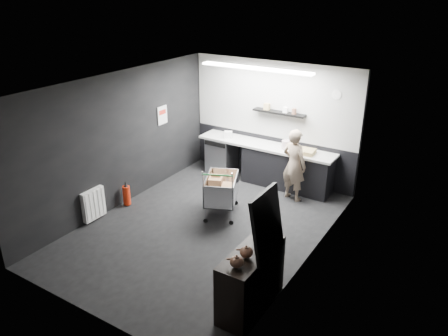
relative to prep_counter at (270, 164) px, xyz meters
The scene contains 22 objects.
floor 2.47m from the prep_counter, 93.20° to the right, with size 5.50×5.50×0.00m, color black.
ceiling 3.30m from the prep_counter, 93.20° to the right, with size 5.50×5.50×0.00m, color silver.
wall_back 0.96m from the prep_counter, 112.30° to the left, with size 5.50×5.50×0.00m, color black.
wall_front 5.25m from the prep_counter, 91.50° to the right, with size 5.50×5.50×0.00m, color black.
wall_left 3.35m from the prep_counter, 131.43° to the right, with size 5.50×5.50×0.00m, color black.
wall_right 3.18m from the prep_counter, 52.38° to the right, with size 5.50×5.50×0.00m, color black.
kitchen_wall_panel 1.43m from the prep_counter, 113.58° to the left, with size 3.95×0.02×1.70m, color #BABBB6.
dado_panel 0.34m from the prep_counter, 113.58° to the left, with size 3.95×0.02×1.00m, color black.
floating_shelf 1.18m from the prep_counter, 72.13° to the left, with size 1.20×0.22×0.04m, color black.
wall_clock 2.13m from the prep_counter, 13.36° to the left, with size 0.20×0.20×0.03m, color white.
poster 2.63m from the prep_counter, 152.11° to the right, with size 0.02×0.30×0.40m, color white.
poster_red_band 2.66m from the prep_counter, 152.05° to the right, with size 0.01×0.22×0.10m, color red.
radiator 3.92m from the prep_counter, 122.01° to the right, with size 0.10×0.50×0.60m, color white.
ceiling_strip 2.29m from the prep_counter, 103.37° to the right, with size 2.40×0.20×0.04m, color white.
prep_counter is the anchor object (origin of this frame).
person 0.93m from the prep_counter, 30.67° to the right, with size 0.56×0.37×1.54m, color beige.
shopping_cart 1.80m from the prep_counter, 95.36° to the right, with size 0.94×1.19×1.06m.
sideboard 4.16m from the prep_counter, 66.90° to the right, with size 0.52×1.21×1.81m.
fire_extinguisher 3.23m from the prep_counter, 128.10° to the right, with size 0.15×0.15×0.50m.
cardboard_box 0.94m from the prep_counter, ahead, with size 0.45×0.34×0.09m, color tan.
pink_tub 0.65m from the prep_counter, ahead, with size 0.19×0.19×0.19m, color beige.
white_container 1.20m from the prep_counter, behind, with size 0.17×0.14×0.15m, color white.
Camera 1 is at (4.05, -5.81, 4.24)m, focal length 35.00 mm.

